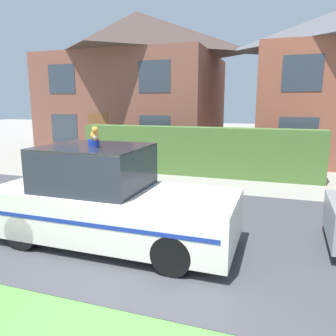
% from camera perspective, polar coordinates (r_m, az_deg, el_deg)
% --- Properties ---
extents(road_strip, '(28.00, 5.74, 0.01)m').
position_cam_1_polar(road_strip, '(6.76, 4.74, -10.59)').
color(road_strip, '#424247').
rests_on(road_strip, ground).
extents(garden_hedge, '(8.48, 0.65, 1.70)m').
position_cam_1_polar(garden_hedge, '(11.61, 4.80, 2.93)').
color(garden_hedge, '#4C7233').
rests_on(garden_hedge, ground).
extents(police_car, '(4.40, 1.76, 1.88)m').
position_cam_1_polar(police_car, '(6.00, -10.30, -5.59)').
color(police_car, black).
rests_on(police_car, road_strip).
extents(cat, '(0.23, 0.29, 0.25)m').
position_cam_1_polar(cat, '(5.63, -12.65, 5.69)').
color(cat, orange).
rests_on(cat, police_car).
extents(house_left, '(8.63, 7.12, 7.14)m').
position_cam_1_polar(house_left, '(18.03, -5.38, 14.75)').
color(house_left, brown).
rests_on(house_left, ground).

